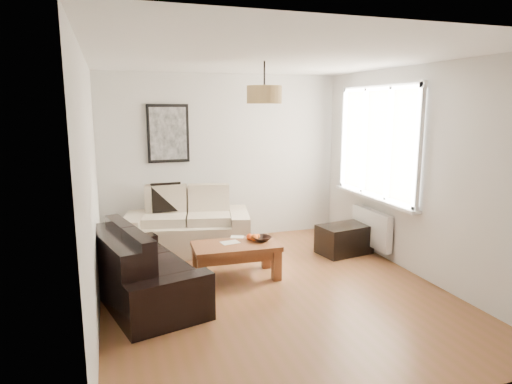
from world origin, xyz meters
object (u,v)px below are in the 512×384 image
object	(u,v)px
sofa_leather	(143,266)
ottoman	(344,239)
loveseat_cream	(188,221)
coffee_table	(236,261)

from	to	relation	value
sofa_leather	ottoman	world-z (taller)	sofa_leather
loveseat_cream	ottoman	distance (m)	2.30
sofa_leather	coffee_table	bearing A→B (deg)	-89.92
loveseat_cream	sofa_leather	bearing A→B (deg)	-103.50
sofa_leather	ottoman	distance (m)	2.97
loveseat_cream	coffee_table	world-z (taller)	loveseat_cream
sofa_leather	ottoman	size ratio (longest dim) A/B	2.41
loveseat_cream	sofa_leather	world-z (taller)	loveseat_cream
coffee_table	ottoman	xyz separation A→B (m)	(1.74, 0.41, -0.01)
sofa_leather	coffee_table	distance (m)	1.19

